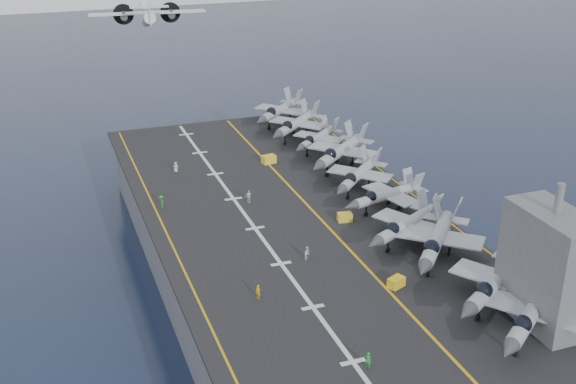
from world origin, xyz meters
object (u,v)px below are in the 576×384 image
object	(u,v)px
tow_cart_a	(396,282)
transport_plane	(148,20)
island_superstructure	(550,254)
fighter_jet_0	(532,312)

from	to	relation	value
tow_cart_a	transport_plane	xyz separation A→B (m)	(-12.43, 77.49, 16.66)
island_superstructure	transport_plane	size ratio (longest dim) A/B	0.65
tow_cart_a	transport_plane	distance (m)	80.23
tow_cart_a	transport_plane	world-z (taller)	transport_plane
island_superstructure	fighter_jet_0	xyz separation A→B (m)	(-2.77, -1.84, -4.89)
island_superstructure	transport_plane	world-z (taller)	transport_plane
transport_plane	island_superstructure	bearing A→B (deg)	-75.26
island_superstructure	tow_cart_a	xyz separation A→B (m)	(-10.79, 10.76, -6.94)
fighter_jet_0	transport_plane	xyz separation A→B (m)	(-20.45, 90.09, 14.61)
island_superstructure	tow_cart_a	distance (m)	16.75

